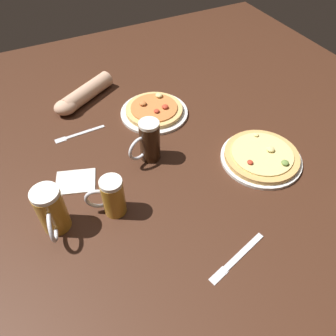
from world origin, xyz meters
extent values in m
cube|color=#3D2114|center=(0.00, 0.00, -0.01)|extent=(2.40, 2.40, 0.03)
cylinder|color=silver|center=(0.34, -0.10, 0.01)|extent=(0.30, 0.30, 0.01)
cylinder|color=tan|center=(0.34, -0.10, 0.02)|extent=(0.28, 0.28, 0.02)
cylinder|color=#DBC67A|center=(0.34, -0.10, 0.03)|extent=(0.23, 0.23, 0.01)
ellipsoid|color=#DBC67A|center=(0.38, -0.01, 0.04)|extent=(0.02, 0.02, 0.01)
ellipsoid|color=#DBC67A|center=(0.37, -0.10, 0.04)|extent=(0.03, 0.03, 0.01)
ellipsoid|color=#B73823|center=(0.27, -0.12, 0.04)|extent=(0.02, 0.02, 0.01)
ellipsoid|color=olive|center=(0.38, -0.18, 0.04)|extent=(0.03, 0.03, 0.01)
cylinder|color=silver|center=(0.10, 0.33, 0.01)|extent=(0.29, 0.29, 0.01)
cylinder|color=tan|center=(0.10, 0.33, 0.02)|extent=(0.25, 0.25, 0.02)
cylinder|color=#C67038|center=(0.10, 0.33, 0.03)|extent=(0.20, 0.20, 0.01)
ellipsoid|color=#B73823|center=(0.14, 0.31, 0.04)|extent=(0.03, 0.03, 0.01)
ellipsoid|color=#B73823|center=(0.09, 0.30, 0.04)|extent=(0.02, 0.02, 0.01)
ellipsoid|color=#C67038|center=(0.06, 0.37, 0.04)|extent=(0.03, 0.03, 0.02)
ellipsoid|color=#DBC67A|center=(0.15, 0.39, 0.04)|extent=(0.03, 0.03, 0.02)
cylinder|color=#B27A23|center=(-0.41, -0.05, 0.08)|extent=(0.09, 0.09, 0.15)
cylinder|color=white|center=(-0.41, -0.05, 0.16)|extent=(0.08, 0.08, 0.01)
torus|color=silver|center=(-0.43, -0.10, 0.08)|extent=(0.03, 0.10, 0.10)
cylinder|color=black|center=(-0.02, 0.10, 0.08)|extent=(0.08, 0.08, 0.15)
cylinder|color=white|center=(-0.02, 0.10, 0.16)|extent=(0.07, 0.07, 0.01)
torus|color=silver|center=(-0.07, 0.08, 0.08)|extent=(0.10, 0.04, 0.10)
cylinder|color=#B27A23|center=(-0.23, -0.08, 0.07)|extent=(0.07, 0.07, 0.13)
cylinder|color=white|center=(-0.23, -0.08, 0.14)|extent=(0.07, 0.07, 0.01)
torus|color=silver|center=(-0.27, -0.06, 0.07)|extent=(0.08, 0.04, 0.09)
cube|color=silver|center=(-0.32, 0.10, 0.00)|extent=(0.17, 0.15, 0.01)
cube|color=silver|center=(-0.21, 0.35, 0.00)|extent=(0.17, 0.02, 0.01)
cube|color=silver|center=(-0.31, 0.34, 0.00)|extent=(0.04, 0.03, 0.00)
cube|color=silver|center=(0.05, -0.39, 0.00)|extent=(0.18, 0.07, 0.01)
cube|color=silver|center=(-0.05, -0.42, 0.00)|extent=(0.06, 0.04, 0.00)
cylinder|color=tan|center=(-0.12, 0.57, 0.04)|extent=(0.27, 0.20, 0.07)
ellipsoid|color=tan|center=(-0.24, 0.50, 0.04)|extent=(0.10, 0.08, 0.06)
camera|label=1|loc=(-0.36, -0.72, 0.89)|focal=35.13mm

